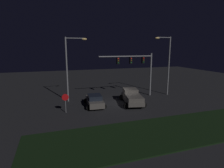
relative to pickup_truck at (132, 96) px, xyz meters
The scene contains 8 objects.
ground_plane 1.88m from the pickup_truck, 157.05° to the left, with size 80.00×80.00×0.00m, color black.
grass_median 8.99m from the pickup_truck, 99.43° to the right, with size 22.36×6.05×0.10m, color black.
pickup_truck is the anchor object (origin of this frame).
car_sedan 4.98m from the pickup_truck, behind, with size 2.70×4.52×1.51m.
traffic_signal_gantry 5.45m from the pickup_truck, 56.21° to the left, with size 8.32×0.56×6.50m.
street_lamp_left 9.38m from the pickup_truck, 153.29° to the left, with size 2.94×0.44×8.71m.
street_lamp_right 8.72m from the pickup_truck, 21.31° to the left, with size 2.71×0.44×8.97m.
stop_sign 8.72m from the pickup_truck, behind, with size 0.76×0.08×2.23m.
Camera 1 is at (-8.49, -22.29, 7.26)m, focal length 29.58 mm.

